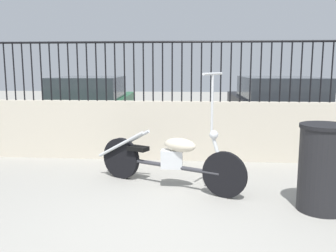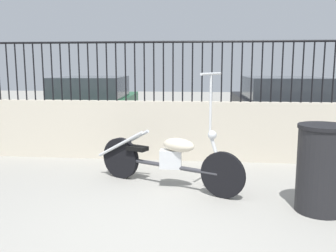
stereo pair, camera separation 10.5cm
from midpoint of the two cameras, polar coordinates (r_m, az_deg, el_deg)
ground_plane at (r=3.79m, az=-2.24°, el=-15.80°), size 40.00×40.00×0.00m
low_wall at (r=6.39m, az=0.88°, el=-0.72°), size 10.33×0.18×1.01m
fence_railing at (r=6.29m, az=0.90°, el=9.48°), size 10.33×0.04×1.00m
motorcycle_dark_grey at (r=5.00m, az=-1.32°, el=-4.78°), size 2.04×1.10×1.53m
trash_bin at (r=4.46m, az=22.00°, el=-5.92°), size 0.56×0.56×0.97m
car_green at (r=9.54m, az=-12.05°, el=3.37°), size 2.03×4.49×1.34m
car_black at (r=9.22m, az=16.03°, el=3.08°), size 2.02×4.62×1.35m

